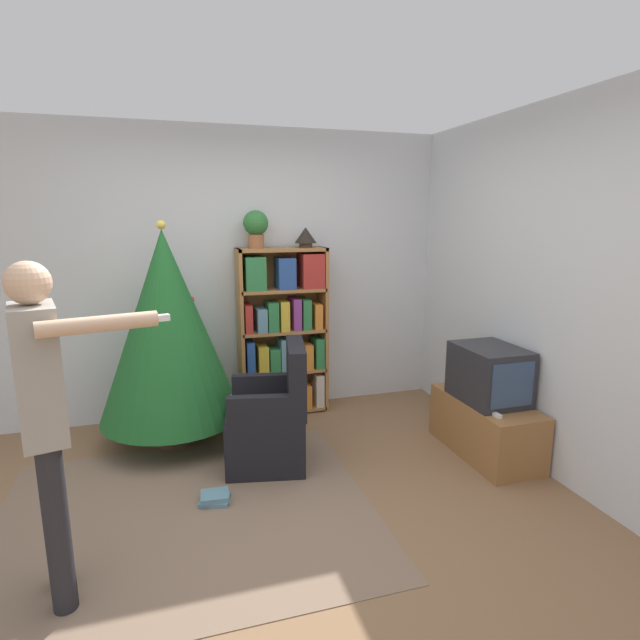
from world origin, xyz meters
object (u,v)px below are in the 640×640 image
(christmas_tree, at_px, (167,327))
(armchair, at_px, (271,423))
(television, at_px, (489,374))
(standing_person, at_px, (45,409))
(table_lamp, at_px, (306,236))
(potted_plant, at_px, (256,226))
(bookshelf, at_px, (284,332))

(christmas_tree, bearing_deg, armchair, -40.75)
(television, height_order, standing_person, standing_person)
(table_lamp, bearing_deg, potted_plant, 180.00)
(television, relative_size, potted_plant, 1.69)
(christmas_tree, bearing_deg, bookshelf, 20.33)
(potted_plant, bearing_deg, armchair, -95.12)
(armchair, distance_m, standing_person, 1.73)
(television, distance_m, armchair, 1.69)
(christmas_tree, xyz_separation_m, potted_plant, (0.79, 0.39, 0.77))
(television, bearing_deg, armchair, 168.91)
(bookshelf, bearing_deg, standing_person, -127.59)
(christmas_tree, xyz_separation_m, standing_person, (-0.53, -1.63, 0.00))
(bookshelf, distance_m, armchair, 1.12)
(christmas_tree, height_order, potted_plant, potted_plant)
(television, height_order, christmas_tree, christmas_tree)
(potted_plant, bearing_deg, bookshelf, -2.22)
(bookshelf, height_order, potted_plant, potted_plant)
(christmas_tree, relative_size, potted_plant, 5.45)
(armchair, xyz_separation_m, table_lamp, (0.54, 0.99, 1.32))
(christmas_tree, relative_size, table_lamp, 8.96)
(television, bearing_deg, potted_plant, 139.62)
(television, bearing_deg, standing_person, -165.89)
(table_lamp, bearing_deg, armchair, -118.64)
(christmas_tree, height_order, standing_person, christmas_tree)
(table_lamp, bearing_deg, christmas_tree, -162.60)
(bookshelf, xyz_separation_m, armchair, (-0.32, -0.98, -0.45))
(bookshelf, distance_m, standing_person, 2.55)
(christmas_tree, distance_m, table_lamp, 1.46)
(television, relative_size, standing_person, 0.34)
(bookshelf, relative_size, television, 2.78)
(christmas_tree, bearing_deg, table_lamp, 17.40)
(christmas_tree, height_order, armchair, christmas_tree)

